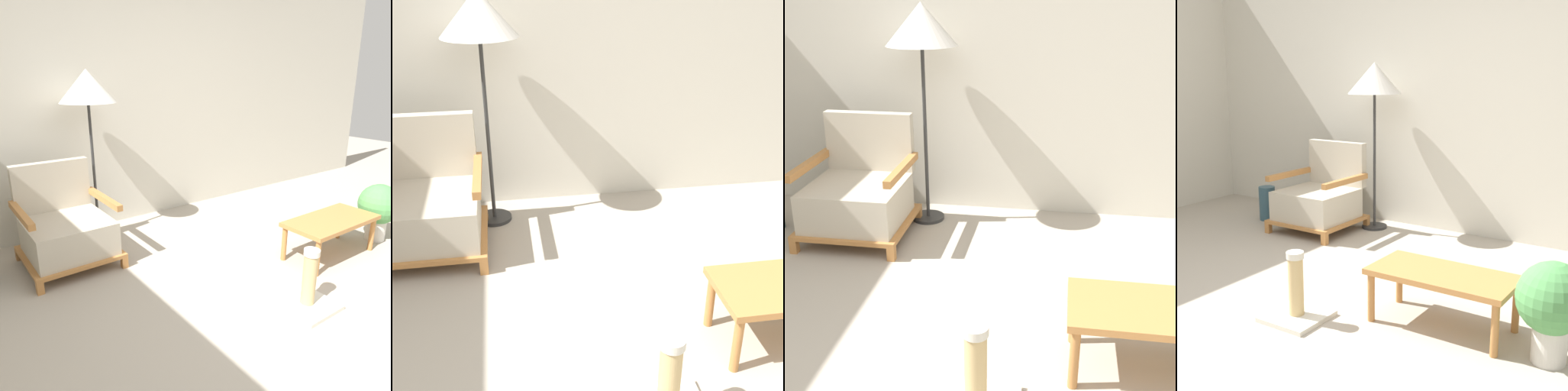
{
  "view_description": "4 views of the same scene",
  "coord_description": "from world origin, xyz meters",
  "views": [
    {
      "loc": [
        -1.83,
        -1.12,
        1.53
      ],
      "look_at": [
        -0.03,
        1.34,
        0.55
      ],
      "focal_mm": 35.0,
      "sensor_mm": 36.0,
      "label": 1
    },
    {
      "loc": [
        -0.48,
        -1.34,
        1.85
      ],
      "look_at": [
        -0.03,
        1.34,
        0.55
      ],
      "focal_mm": 50.0,
      "sensor_mm": 36.0,
      "label": 2
    },
    {
      "loc": [
        0.43,
        -1.51,
        1.67
      ],
      "look_at": [
        -0.03,
        1.34,
        0.55
      ],
      "focal_mm": 50.0,
      "sensor_mm": 36.0,
      "label": 3
    },
    {
      "loc": [
        2.21,
        -2.08,
        1.48
      ],
      "look_at": [
        -0.03,
        1.34,
        0.55
      ],
      "focal_mm": 50.0,
      "sensor_mm": 36.0,
      "label": 4
    }
  ],
  "objects": [
    {
      "name": "potted_plant",
      "position": [
        1.56,
        0.58,
        0.33
      ],
      "size": [
        0.38,
        0.38,
        0.55
      ],
      "color": "beige",
      "rests_on": "ground_plane"
    },
    {
      "name": "wall_back",
      "position": [
        0.0,
        2.52,
        1.35
      ],
      "size": [
        8.0,
        0.06,
        2.7
      ],
      "color": "beige",
      "rests_on": "ground_plane"
    },
    {
      "name": "scratching_post",
      "position": [
        0.13,
        0.25,
        0.12
      ],
      "size": [
        0.36,
        0.36,
        0.43
      ],
      "color": "beige",
      "rests_on": "ground_plane"
    },
    {
      "name": "coffee_table",
      "position": [
        0.91,
        0.65,
        0.3
      ],
      "size": [
        0.86,
        0.42,
        0.34
      ],
      "color": "#B2753D",
      "rests_on": "ground_plane"
    },
    {
      "name": "floor_lamp",
      "position": [
        -0.57,
        2.19,
        1.39
      ],
      "size": [
        0.49,
        0.49,
        1.57
      ],
      "color": "#2D2D2D",
      "rests_on": "ground_plane"
    },
    {
      "name": "vase",
      "position": [
        -1.65,
        1.84,
        0.17
      ],
      "size": [
        0.16,
        0.16,
        0.34
      ],
      "primitive_type": "cylinder",
      "color": "#2D4C5B",
      "rests_on": "ground_plane"
    },
    {
      "name": "armchair",
      "position": [
        -0.97,
        1.86,
        0.3
      ],
      "size": [
        0.72,
        0.71,
        0.82
      ],
      "color": "#B2753D",
      "rests_on": "ground_plane"
    },
    {
      "name": "ground_plane",
      "position": [
        0.0,
        0.0,
        0.0
      ],
      "size": [
        14.0,
        14.0,
        0.0
      ],
      "primitive_type": "plane",
      "color": "#A89E8E"
    }
  ]
}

